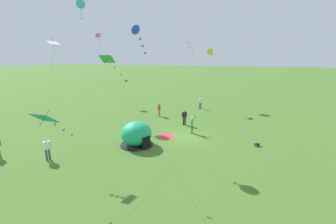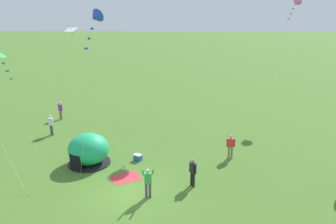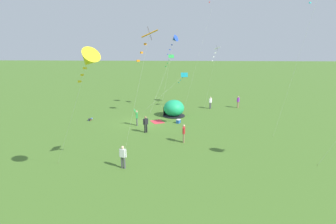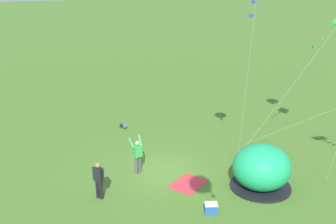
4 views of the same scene
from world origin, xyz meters
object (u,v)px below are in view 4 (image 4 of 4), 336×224
(kite_green, at_px, (336,27))
(popup_tent, at_px, (262,168))
(toddler_crawling, at_px, (123,126))
(cooler_box, at_px, (211,208))
(person_near_tent, at_px, (99,179))
(person_flying_kite, at_px, (138,155))

(kite_green, bearing_deg, popup_tent, 9.19)
(toddler_crawling, bearing_deg, popup_tent, 105.72)
(popup_tent, relative_size, kite_green, 0.37)
(cooler_box, bearing_deg, person_near_tent, -41.65)
(toddler_crawling, bearing_deg, person_near_tent, 60.73)
(person_near_tent, bearing_deg, cooler_box, 138.35)
(kite_green, bearing_deg, person_near_tent, -9.33)
(cooler_box, xyz_separation_m, person_flying_kite, (1.23, -4.64, 0.78))
(cooler_box, bearing_deg, toddler_crawling, -92.19)
(cooler_box, height_order, toddler_crawling, cooler_box)
(popup_tent, relative_size, person_near_tent, 1.63)
(cooler_box, xyz_separation_m, person_near_tent, (3.69, -3.28, 0.74))
(kite_green, bearing_deg, toddler_crawling, -51.18)
(person_flying_kite, bearing_deg, person_near_tent, 28.99)
(toddler_crawling, height_order, person_flying_kite, person_flying_kite)
(popup_tent, xyz_separation_m, toddler_crawling, (2.79, -9.93, -0.82))
(person_near_tent, bearing_deg, person_flying_kite, -151.01)
(toddler_crawling, distance_m, kite_green, 13.63)
(cooler_box, xyz_separation_m, kite_green, (-7.79, -1.39, 6.80))
(popup_tent, bearing_deg, person_near_tent, -20.90)
(kite_green, bearing_deg, cooler_box, 10.13)
(popup_tent, bearing_deg, toddler_crawling, -74.28)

